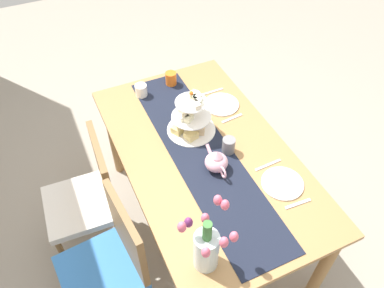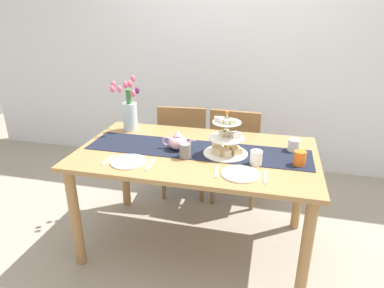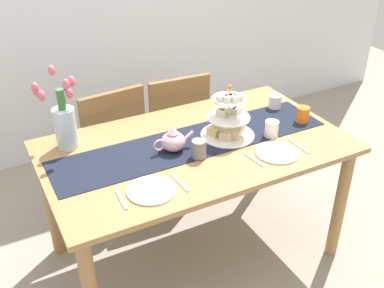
{
  "view_description": "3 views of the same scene",
  "coord_description": "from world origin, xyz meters",
  "px_view_note": "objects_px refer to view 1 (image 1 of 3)",
  "views": [
    {
      "loc": [
        -1.33,
        0.7,
        2.46
      ],
      "look_at": [
        0.05,
        0.07,
        0.83
      ],
      "focal_mm": 36.0,
      "sensor_mm": 36.0,
      "label": 1
    },
    {
      "loc": [
        0.49,
        -2.1,
        1.71
      ],
      "look_at": [
        -0.04,
        0.04,
        0.81
      ],
      "focal_mm": 31.9,
      "sensor_mm": 36.0,
      "label": 2
    },
    {
      "loc": [
        -1.01,
        -1.88,
        2.04
      ],
      "look_at": [
        -0.06,
        -0.07,
        0.83
      ],
      "focal_mm": 42.98,
      "sensor_mm": 36.0,
      "label": 3
    }
  ],
  "objects_px": {
    "chair_left": "(111,261)",
    "mug_orange": "(171,79)",
    "cream_jug": "(141,90)",
    "fork_right": "(232,118)",
    "dinner_plate_right": "(221,104)",
    "knife_left": "(268,165)",
    "mug_grey": "(229,145)",
    "tulip_vase": "(207,246)",
    "dinner_plate_left": "(282,183)",
    "chair_right": "(89,195)",
    "dining_table": "(205,164)",
    "tiered_cake_stand": "(191,120)",
    "teapot": "(216,162)",
    "knife_right": "(212,92)",
    "fork_left": "(298,204)",
    "mug_white_text": "(195,99)"
  },
  "relations": [
    {
      "from": "dinner_plate_left",
      "to": "dinner_plate_right",
      "type": "relative_size",
      "value": 1.0
    },
    {
      "from": "chair_left",
      "to": "cream_jug",
      "type": "relative_size",
      "value": 10.71
    },
    {
      "from": "mug_orange",
      "to": "chair_left",
      "type": "bearing_deg",
      "value": 141.51
    },
    {
      "from": "dinner_plate_left",
      "to": "mug_white_text",
      "type": "distance_m",
      "value": 0.81
    },
    {
      "from": "chair_left",
      "to": "cream_jug",
      "type": "distance_m",
      "value": 1.11
    },
    {
      "from": "dinner_plate_right",
      "to": "mug_orange",
      "type": "bearing_deg",
      "value": 32.36
    },
    {
      "from": "mug_grey",
      "to": "fork_right",
      "type": "bearing_deg",
      "value": -33.31
    },
    {
      "from": "knife_right",
      "to": "fork_left",
      "type": "bearing_deg",
      "value": 180.0
    },
    {
      "from": "teapot",
      "to": "chair_right",
      "type": "bearing_deg",
      "value": 64.46
    },
    {
      "from": "dinner_plate_right",
      "to": "fork_right",
      "type": "relative_size",
      "value": 1.53
    },
    {
      "from": "cream_jug",
      "to": "mug_orange",
      "type": "xyz_separation_m",
      "value": [
        0.03,
        -0.23,
        0.01
      ]
    },
    {
      "from": "tiered_cake_stand",
      "to": "teapot",
      "type": "xyz_separation_m",
      "value": [
        -0.34,
        -0.0,
        -0.03
      ]
    },
    {
      "from": "chair_left",
      "to": "knife_left",
      "type": "distance_m",
      "value": 1.02
    },
    {
      "from": "tiered_cake_stand",
      "to": "fork_right",
      "type": "height_order",
      "value": "tiered_cake_stand"
    },
    {
      "from": "mug_white_text",
      "to": "chair_right",
      "type": "bearing_deg",
      "value": 104.66
    },
    {
      "from": "cream_jug",
      "to": "knife_left",
      "type": "bearing_deg",
      "value": -153.25
    },
    {
      "from": "dinner_plate_right",
      "to": "cream_jug",
      "type": "bearing_deg",
      "value": 54.9
    },
    {
      "from": "chair_left",
      "to": "knife_right",
      "type": "bearing_deg",
      "value": -52.2
    },
    {
      "from": "teapot",
      "to": "dinner_plate_left",
      "type": "relative_size",
      "value": 1.04
    },
    {
      "from": "cream_jug",
      "to": "tulip_vase",
      "type": "bearing_deg",
      "value": 173.98
    },
    {
      "from": "tiered_cake_stand",
      "to": "mug_orange",
      "type": "height_order",
      "value": "tiered_cake_stand"
    },
    {
      "from": "dining_table",
      "to": "dinner_plate_left",
      "type": "xyz_separation_m",
      "value": [
        -0.38,
        -0.28,
        0.11
      ]
    },
    {
      "from": "chair_left",
      "to": "mug_orange",
      "type": "bearing_deg",
      "value": -38.49
    },
    {
      "from": "fork_left",
      "to": "mug_orange",
      "type": "relative_size",
      "value": 1.58
    },
    {
      "from": "dining_table",
      "to": "knife_right",
      "type": "bearing_deg",
      "value": -30.15
    },
    {
      "from": "tulip_vase",
      "to": "knife_left",
      "type": "relative_size",
      "value": 2.48
    },
    {
      "from": "fork_right",
      "to": "chair_left",
      "type": "bearing_deg",
      "value": 115.58
    },
    {
      "from": "chair_right",
      "to": "teapot",
      "type": "relative_size",
      "value": 3.82
    },
    {
      "from": "chair_left",
      "to": "teapot",
      "type": "relative_size",
      "value": 3.82
    },
    {
      "from": "chair_right",
      "to": "tulip_vase",
      "type": "relative_size",
      "value": 2.16
    },
    {
      "from": "dinner_plate_right",
      "to": "fork_left",
      "type": "bearing_deg",
      "value": 180.0
    },
    {
      "from": "dining_table",
      "to": "mug_orange",
      "type": "height_order",
      "value": "mug_orange"
    },
    {
      "from": "chair_right",
      "to": "tiered_cake_stand",
      "type": "height_order",
      "value": "tiered_cake_stand"
    },
    {
      "from": "mug_grey",
      "to": "tiered_cake_stand",
      "type": "bearing_deg",
      "value": 27.04
    },
    {
      "from": "chair_left",
      "to": "fork_right",
      "type": "distance_m",
      "value": 1.12
    },
    {
      "from": "dinner_plate_right",
      "to": "tulip_vase",
      "type": "bearing_deg",
      "value": 148.69
    },
    {
      "from": "tulip_vase",
      "to": "mug_grey",
      "type": "xyz_separation_m",
      "value": [
        0.57,
        -0.42,
        -0.11
      ]
    },
    {
      "from": "cream_jug",
      "to": "mug_grey",
      "type": "relative_size",
      "value": 0.89
    },
    {
      "from": "cream_jug",
      "to": "fork_right",
      "type": "relative_size",
      "value": 0.57
    },
    {
      "from": "knife_left",
      "to": "dinner_plate_right",
      "type": "xyz_separation_m",
      "value": [
        0.57,
        0.0,
        0.0
      ]
    },
    {
      "from": "chair_left",
      "to": "dinner_plate_right",
      "type": "bearing_deg",
      "value": -57.91
    },
    {
      "from": "dining_table",
      "to": "fork_left",
      "type": "relative_size",
      "value": 10.9
    },
    {
      "from": "fork_right",
      "to": "mug_orange",
      "type": "distance_m",
      "value": 0.54
    },
    {
      "from": "chair_right",
      "to": "knife_left",
      "type": "xyz_separation_m",
      "value": [
        -0.43,
        -0.98,
        0.28
      ]
    },
    {
      "from": "dinner_plate_left",
      "to": "mug_orange",
      "type": "xyz_separation_m",
      "value": [
        1.06,
        0.22,
        0.04
      ]
    },
    {
      "from": "dinner_plate_right",
      "to": "dinner_plate_left",
      "type": "bearing_deg",
      "value": 180.0
    },
    {
      "from": "chair_left",
      "to": "mug_orange",
      "type": "distance_m",
      "value": 1.26
    },
    {
      "from": "fork_left",
      "to": "mug_white_text",
      "type": "height_order",
      "value": "mug_white_text"
    },
    {
      "from": "teapot",
      "to": "mug_grey",
      "type": "distance_m",
      "value": 0.15
    },
    {
      "from": "dinner_plate_left",
      "to": "fork_right",
      "type": "height_order",
      "value": "dinner_plate_left"
    }
  ]
}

